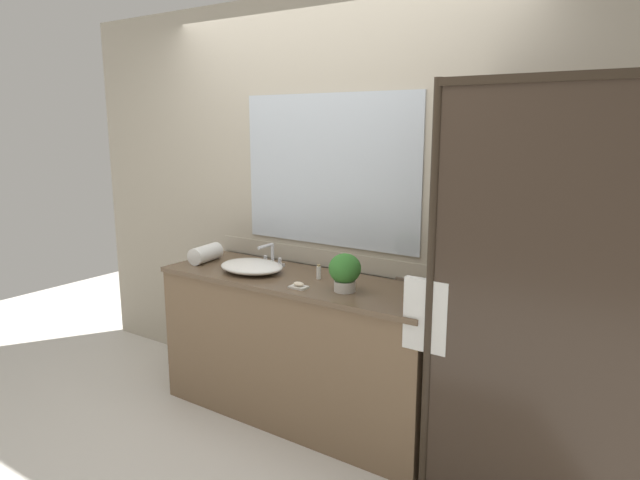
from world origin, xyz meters
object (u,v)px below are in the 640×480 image
object	(u,v)px
potted_plant	(345,271)
amenity_bottle_body_wash	(439,284)
amenity_bottle_shampoo	(412,302)
faucet	(271,258)
sink_basin	(252,266)
soap_dish	(299,286)
rolled_towel_near_edge	(206,254)
amenity_bottle_lotion	(319,272)

from	to	relation	value
potted_plant	amenity_bottle_body_wash	world-z (taller)	potted_plant
amenity_bottle_shampoo	faucet	bearing A→B (deg)	164.67
sink_basin	amenity_bottle_shampoo	distance (m)	1.15
soap_dish	rolled_towel_near_edge	bearing A→B (deg)	170.32
faucet	soap_dish	bearing A→B (deg)	-34.84
soap_dish	amenity_bottle_body_wash	distance (m)	0.78
rolled_towel_near_edge	soap_dish	bearing A→B (deg)	-9.68
sink_basin	rolled_towel_near_edge	size ratio (longest dim) A/B	1.71
amenity_bottle_body_wash	rolled_towel_near_edge	world-z (taller)	rolled_towel_near_edge
faucet	amenity_bottle_lotion	distance (m)	0.44
amenity_bottle_body_wash	amenity_bottle_lotion	distance (m)	0.71
amenity_bottle_body_wash	potted_plant	bearing A→B (deg)	-145.49
amenity_bottle_lotion	rolled_towel_near_edge	world-z (taller)	rolled_towel_near_edge
potted_plant	soap_dish	bearing A→B (deg)	-158.72
potted_plant	amenity_bottle_lotion	distance (m)	0.30
sink_basin	amenity_bottle_lotion	size ratio (longest dim) A/B	4.80
faucet	amenity_bottle_body_wash	xyz separation A→B (m)	(1.13, 0.08, -0.01)
sink_basin	potted_plant	distance (m)	0.70
sink_basin	soap_dish	world-z (taller)	sink_basin
soap_dish	amenity_bottle_body_wash	xyz separation A→B (m)	(0.67, 0.39, 0.03)
amenity_bottle_lotion	sink_basin	bearing A→B (deg)	-166.39
amenity_bottle_lotion	faucet	bearing A→B (deg)	168.44
sink_basin	amenity_bottle_shampoo	size ratio (longest dim) A/B	4.61
potted_plant	soap_dish	distance (m)	0.28
potted_plant	amenity_bottle_lotion	bearing A→B (deg)	153.51
potted_plant	amenity_bottle_body_wash	distance (m)	0.53
potted_plant	faucet	bearing A→B (deg)	162.51
amenity_bottle_body_wash	rolled_towel_near_edge	xyz separation A→B (m)	(-1.56, -0.24, 0.02)
soap_dish	amenity_bottle_body_wash	world-z (taller)	amenity_bottle_body_wash
soap_dish	amenity_bottle_shampoo	world-z (taller)	amenity_bottle_shampoo
faucet	amenity_bottle_lotion	size ratio (longest dim) A/B	1.94
soap_dish	amenity_bottle_lotion	size ratio (longest dim) A/B	1.14
soap_dish	potted_plant	bearing A→B (deg)	21.28
soap_dish	rolled_towel_near_edge	world-z (taller)	rolled_towel_near_edge
potted_plant	rolled_towel_near_edge	distance (m)	1.13
sink_basin	potted_plant	xyz separation A→B (m)	(0.70, -0.03, 0.08)
faucet	rolled_towel_near_edge	distance (m)	0.46
sink_basin	potted_plant	size ratio (longest dim) A/B	1.98
sink_basin	amenity_bottle_lotion	distance (m)	0.45
potted_plant	amenity_bottle_shampoo	world-z (taller)	potted_plant
amenity_bottle_body_wash	soap_dish	bearing A→B (deg)	-149.91
sink_basin	amenity_bottle_body_wash	xyz separation A→B (m)	(1.13, 0.27, 0.00)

